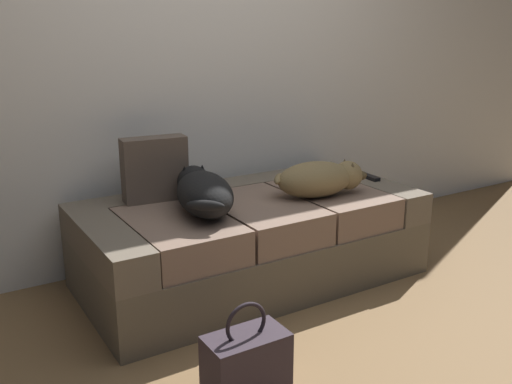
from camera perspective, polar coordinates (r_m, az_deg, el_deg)
ground_plane at (r=2.53m, az=12.68°, el=-17.11°), size 10.00×10.00×0.00m
back_wall at (r=3.47m, az=-5.74°, el=16.68°), size 6.40×0.10×2.80m
couch at (r=3.17m, az=-0.49°, el=-4.76°), size 1.83×0.90×0.47m
dog_dark at (r=2.85m, az=-5.35°, el=0.01°), size 0.35×0.62×0.21m
dog_tan at (r=3.13m, az=6.45°, el=1.34°), size 0.57×0.32×0.20m
tv_remote at (r=3.55m, az=11.26°, el=1.47°), size 0.05×0.15×0.02m
throw_pillow at (r=3.08m, az=-10.06°, el=2.27°), size 0.35×0.16×0.34m
handbag at (r=2.31m, az=-0.97°, el=-16.53°), size 0.32×0.18×0.38m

